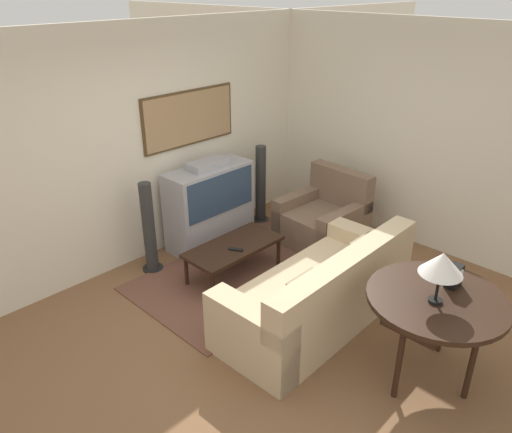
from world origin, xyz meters
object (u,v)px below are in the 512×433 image
table_lamp (442,264)px  couch (320,295)px  tv (210,205)px  coffee_table (234,248)px  console_table (437,304)px  speaker_tower_right (261,186)px  mantel_clock (454,276)px  speaker_tower_left (149,230)px  armchair (323,220)px

table_lamp → couch: bearing=88.3°
tv → coffee_table: size_ratio=1.01×
console_table → table_lamp: 0.42m
couch → console_table: 1.19m
tv → couch: (-0.35, -2.00, -0.21)m
coffee_table → tv: bearing=66.8°
console_table → table_lamp: bearing=-172.2°
coffee_table → table_lamp: 2.47m
coffee_table → speaker_tower_right: bearing=31.9°
mantel_clock → speaker_tower_left: size_ratio=0.17×
couch → tv: bearing=-101.0°
armchair → speaker_tower_right: size_ratio=0.87×
armchair → speaker_tower_left: size_ratio=0.87×
table_lamp → tv: bearing=83.0°
table_lamp → speaker_tower_right: size_ratio=0.40×
coffee_table → console_table: bearing=-89.3°
table_lamp → speaker_tower_left: 3.22m
armchair → table_lamp: table_lamp is taller
armchair → table_lamp: size_ratio=2.17×
mantel_clock → armchair: bearing=62.6°
tv → console_table: bearing=-95.6°
couch → armchair: bearing=-145.2°
mantel_clock → speaker_tower_right: (0.98, 3.11, -0.39)m
coffee_table → console_table: (0.03, -2.33, 0.39)m
coffee_table → console_table: size_ratio=1.01×
coffee_table → mantel_clock: bearing=-83.6°
armchair → speaker_tower_left: (-1.93, 1.00, 0.21)m
couch → speaker_tower_left: bearing=-75.4°
coffee_table → mantel_clock: size_ratio=5.98×
couch → coffee_table: (0.01, 1.22, 0.03)m
tv → speaker_tower_right: (0.91, -0.00, -0.01)m
coffee_table → speaker_tower_right: 1.48m
speaker_tower_right → console_table: bearing=-111.4°
armchair → mantel_clock: (-1.10, -2.11, 0.60)m
console_table → speaker_tower_left: (-0.61, 3.10, -0.22)m
tv → armchair: 1.45m
couch → console_table: couch is taller
speaker_tower_right → mantel_clock: bearing=-107.5°
coffee_table → mantel_clock: mantel_clock is taller
coffee_table → speaker_tower_left: (-0.58, 0.78, 0.16)m
coffee_table → table_lamp: (-0.05, -2.34, 0.79)m
couch → console_table: bearing=91.1°
armchair → speaker_tower_left: bearing=-114.2°
armchair → table_lamp: (-1.41, -2.11, 0.85)m
couch → speaker_tower_right: speaker_tower_right is taller
couch → speaker_tower_right: 2.37m
tv → speaker_tower_right: 0.91m
armchair → table_lamp: bearing=-30.6°
speaker_tower_left → coffee_table: bearing=-53.4°
mantel_clock → couch: bearing=103.8°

